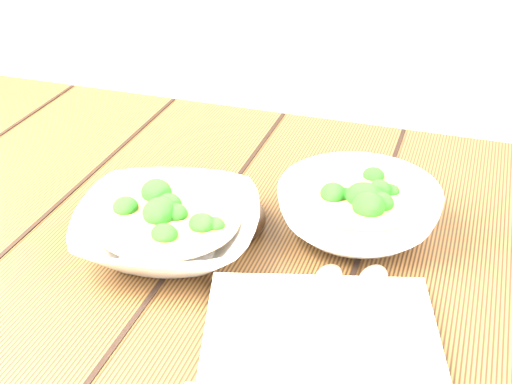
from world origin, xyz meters
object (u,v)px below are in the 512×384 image
Objects in this scene: soup_bowl_back at (358,209)px; soup_bowl_front at (168,228)px; napkin at (321,338)px; trivet at (221,218)px; table at (210,320)px.

soup_bowl_front is at bearing -153.38° from soup_bowl_back.
soup_bowl_back is 0.21m from napkin.
soup_bowl_front reaches higher than trivet.
trivet is 0.24m from napkin.
trivet is at bearing 54.75° from soup_bowl_front.
soup_bowl_back is (0.17, 0.08, 0.15)m from table.
trivet is (0.00, 0.04, 0.13)m from table.
trivet is (0.04, 0.06, -0.01)m from soup_bowl_front.
soup_bowl_back is at bearing 25.70° from table.
soup_bowl_back is (0.21, 0.10, 0.00)m from soup_bowl_front.
table is 0.24m from soup_bowl_back.
soup_bowl_back is at bearing 26.62° from soup_bowl_front.
table is 10.68× the size of trivet.
table is 5.20× the size of napkin.
trivet is 0.49× the size of napkin.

